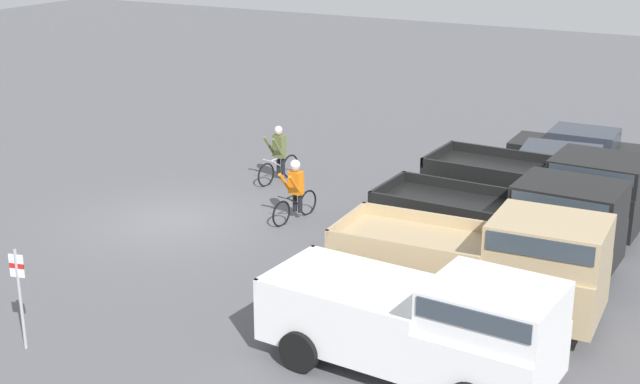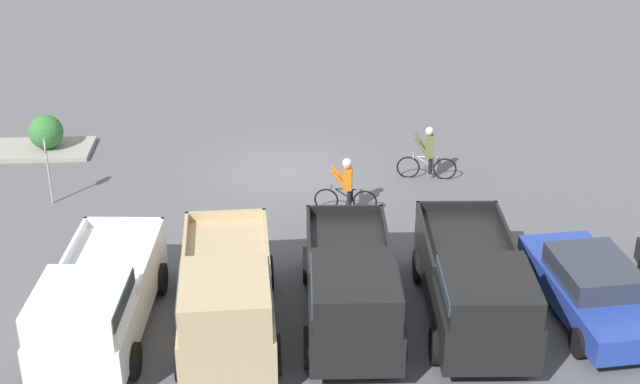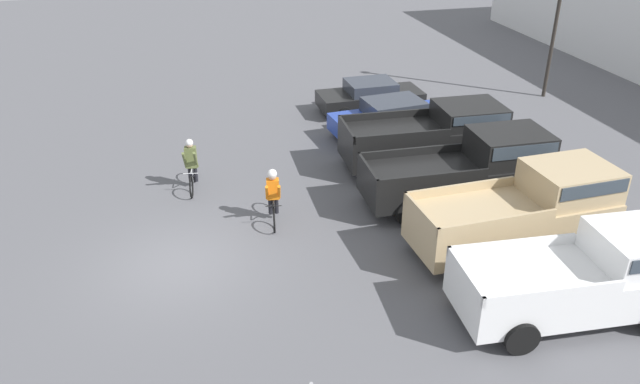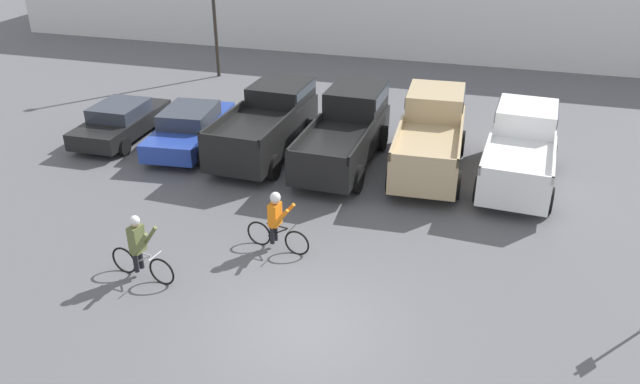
% 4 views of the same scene
% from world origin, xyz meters
% --- Properties ---
extents(ground_plane, '(80.00, 80.00, 0.00)m').
position_xyz_m(ground_plane, '(0.00, 0.00, 0.00)').
color(ground_plane, '#56565B').
extents(sedan_0, '(2.04, 4.38, 1.32)m').
position_xyz_m(sedan_0, '(-9.69, 8.44, 0.67)').
color(sedan_0, black).
rests_on(sedan_0, ground_plane).
extents(sedan_1, '(2.38, 4.88, 1.44)m').
position_xyz_m(sedan_1, '(-6.89, 8.42, 0.73)').
color(sedan_1, '#233D9E').
rests_on(sedan_1, ground_plane).
extents(pickup_truck_0, '(2.43, 5.51, 2.10)m').
position_xyz_m(pickup_truck_0, '(-4.07, 8.79, 1.11)').
color(pickup_truck_0, black).
rests_on(pickup_truck_0, ground_plane).
extents(pickup_truck_1, '(2.28, 5.63, 2.22)m').
position_xyz_m(pickup_truck_1, '(-1.27, 8.84, 1.16)').
color(pickup_truck_1, black).
rests_on(pickup_truck_1, ground_plane).
extents(pickup_truck_2, '(2.40, 5.50, 2.29)m').
position_xyz_m(pickup_truck_2, '(1.49, 9.07, 1.19)').
color(pickup_truck_2, tan).
rests_on(pickup_truck_2, ground_plane).
extents(pickup_truck_3, '(2.47, 5.40, 2.06)m').
position_xyz_m(pickup_truck_3, '(4.34, 8.98, 1.07)').
color(pickup_truck_3, white).
rests_on(pickup_truck_3, ground_plane).
extents(cyclist_0, '(1.81, 0.52, 1.68)m').
position_xyz_m(cyclist_0, '(-1.62, 2.81, 0.86)').
color(cyclist_0, black).
rests_on(cyclist_0, ground_plane).
extents(cyclist_1, '(1.84, 0.52, 1.73)m').
position_xyz_m(cyclist_1, '(-4.30, 0.68, 0.85)').
color(cyclist_1, black).
rests_on(cyclist_1, ground_plane).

